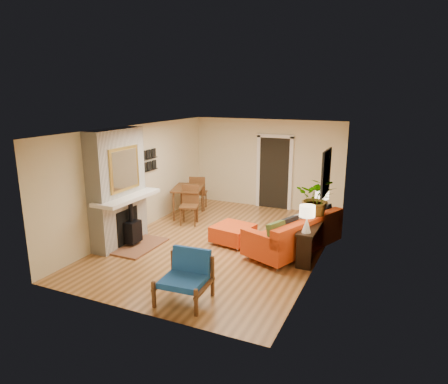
{
  "coord_description": "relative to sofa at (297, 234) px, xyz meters",
  "views": [
    {
      "loc": [
        3.63,
        -7.81,
        3.38
      ],
      "look_at": [
        0.0,
        0.2,
        1.15
      ],
      "focal_mm": 32.0,
      "sensor_mm": 36.0,
      "label": 1
    }
  ],
  "objects": [
    {
      "name": "sofa",
      "position": [
        0.0,
        0.0,
        0.0
      ],
      "size": [
        1.77,
        2.51,
        0.91
      ],
      "color": "silver",
      "rests_on": "ground"
    },
    {
      "name": "lamp_near",
      "position": [
        0.34,
        -0.68,
        0.66
      ],
      "size": [
        0.3,
        0.3,
        0.54
      ],
      "color": "white",
      "rests_on": "console_table"
    },
    {
      "name": "dining_table",
      "position": [
        -3.31,
        1.31,
        0.26
      ],
      "size": [
        1.19,
        1.92,
        1.01
      ],
      "color": "brown",
      "rests_on": "ground"
    },
    {
      "name": "lamp_far",
      "position": [
        0.34,
        0.77,
        0.66
      ],
      "size": [
        0.3,
        0.3,
        0.54
      ],
      "color": "white",
      "rests_on": "console_table"
    },
    {
      "name": "ottoman",
      "position": [
        -1.46,
        -0.07,
        -0.16
      ],
      "size": [
        0.94,
        0.94,
        0.41
      ],
      "color": "silver",
      "rests_on": "ground"
    },
    {
      "name": "houseplant",
      "position": [
        0.33,
        0.25,
        0.78
      ],
      "size": [
        0.85,
        0.74,
        0.92
      ],
      "primitive_type": "imported",
      "rotation": [
        0.0,
        0.0,
        0.03
      ],
      "color": "#1E5919",
      "rests_on": "console_table"
    },
    {
      "name": "blue_chair",
      "position": [
        -1.17,
        -2.71,
        0.05
      ],
      "size": [
        0.84,
        0.83,
        0.83
      ],
      "color": "brown",
      "rests_on": "ground"
    },
    {
      "name": "room_shell",
      "position": [
        -1.13,
        2.46,
        0.84
      ],
      "size": [
        6.5,
        6.5,
        6.5
      ],
      "color": "#BC8148",
      "rests_on": "ground"
    },
    {
      "name": "console_table",
      "position": [
        0.34,
        0.04,
        0.18
      ],
      "size": [
        0.34,
        1.85,
        0.72
      ],
      "color": "black",
      "rests_on": "ground"
    },
    {
      "name": "fireplace",
      "position": [
        -3.73,
        -1.17,
        0.84
      ],
      "size": [
        1.09,
        1.68,
        2.6
      ],
      "color": "white",
      "rests_on": "ground"
    }
  ]
}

